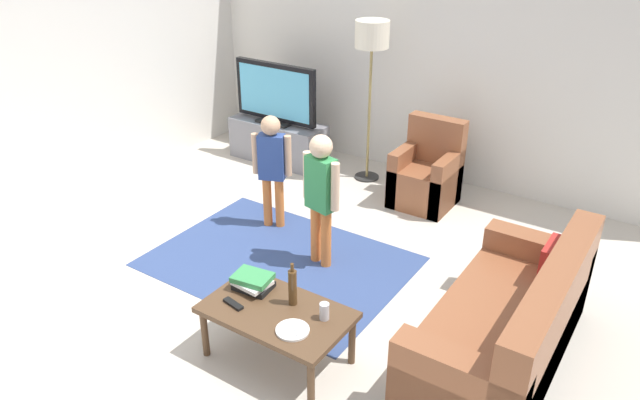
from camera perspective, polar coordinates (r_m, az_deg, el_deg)
The scene contains 17 objects.
ground at distance 4.95m, azimuth -3.90°, elevation -9.37°, with size 7.80×7.80×0.00m, color beige.
wall_back at distance 6.80m, azimuth 11.56°, elevation 12.98°, with size 6.00×0.12×2.70m, color silver.
wall_left at distance 6.51m, azimuth -26.24°, elevation 10.17°, with size 0.12×6.00×2.70m, color silver.
area_rug at distance 5.41m, azimuth -3.87°, elevation -5.81°, with size 2.20×1.60×0.01m, color #33477A.
tv_stand at distance 7.38m, azimuth -3.98°, elevation 5.53°, with size 1.20×0.44×0.50m.
tv at distance 7.17m, azimuth -4.24°, elevation 9.98°, with size 1.10×0.28×0.71m.
couch at distance 4.38m, azimuth 17.74°, elevation -11.60°, with size 0.80×1.80×0.86m.
armchair at distance 6.40m, azimuth 10.13°, elevation 2.22°, with size 0.60×0.60×0.90m.
floor_lamp at distance 6.51m, azimuth 4.93°, elevation 14.57°, with size 0.36×0.36×1.78m.
child_near_tv at distance 5.69m, azimuth -4.57°, elevation 3.63°, with size 0.36×0.22×1.13m.
child_center at distance 5.04m, azimuth 0.09°, elevation 1.04°, with size 0.40×0.19×1.21m.
coffee_table at distance 4.17m, azimuth -4.11°, elevation -10.87°, with size 1.00×0.60×0.42m.
book_stack at distance 4.33m, azimuth -6.38°, elevation -7.70°, with size 0.29×0.24×0.11m.
bottle at distance 4.11m, azimuth -2.61°, elevation -8.22°, with size 0.06×0.06×0.32m.
tv_remote at distance 4.21m, azimuth -8.21°, elevation -9.70°, with size 0.17×0.05×0.02m, color black.
soda_can at distance 4.02m, azimuth 0.41°, elevation -10.49°, with size 0.07×0.07×0.12m, color silver.
plate at distance 3.96m, azimuth -2.61°, elevation -12.20°, with size 0.22×0.22×0.02m.
Camera 1 is at (2.48, -3.13, 2.92)m, focal length 33.80 mm.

